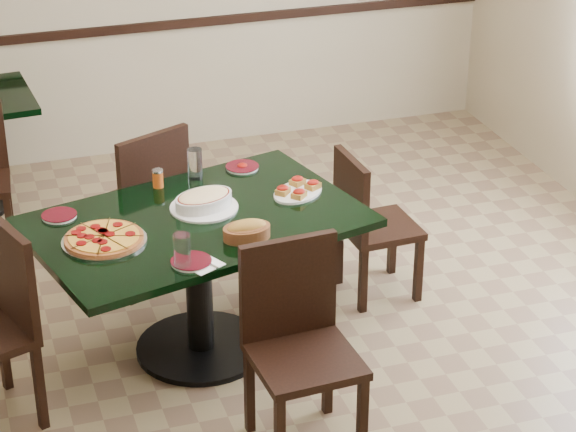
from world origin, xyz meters
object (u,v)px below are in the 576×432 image
object	(u,v)px
main_table	(198,252)
chair_near	(298,334)
pepperoni_pizza	(104,239)
chair_far	(144,199)
chair_right	(367,219)
bread_basket	(247,231)
lasagna_casserole	(204,200)
bruschetta_platter	(298,189)

from	to	relation	value
main_table	chair_near	size ratio (longest dim) A/B	1.84
chair_near	main_table	bearing A→B (deg)	104.02
pepperoni_pizza	chair_far	bearing A→B (deg)	67.91
main_table	chair_right	distance (m)	1.04
main_table	bread_basket	xyz separation A→B (m)	(0.18, -0.27, 0.22)
lasagna_casserole	pepperoni_pizza	bearing A→B (deg)	-178.47
bread_basket	bruschetta_platter	xyz separation A→B (m)	(0.38, 0.38, -0.02)
bruschetta_platter	chair_far	bearing A→B (deg)	101.51
main_table	chair_near	bearing A→B (deg)	-87.05
bread_basket	bruschetta_platter	size ratio (longest dim) A/B	0.64
lasagna_casserole	chair_right	bearing A→B (deg)	-8.25
chair_far	bread_basket	distance (m)	1.07
lasagna_casserole	chair_far	bearing A→B (deg)	87.01
main_table	bruschetta_platter	size ratio (longest dim) A/B	4.77
chair_near	lasagna_casserole	bearing A→B (deg)	98.53
main_table	chair_right	size ratio (longest dim) A/B	2.09
chair_near	bread_basket	xyz separation A→B (m)	(-0.07, 0.53, 0.26)
chair_right	pepperoni_pizza	xyz separation A→B (m)	(-1.45, -0.37, 0.31)
lasagna_casserole	bruschetta_platter	world-z (taller)	lasagna_casserole
main_table	pepperoni_pizza	xyz separation A→B (m)	(-0.46, -0.10, 0.20)
main_table	bread_basket	size ratio (longest dim) A/B	7.43
main_table	chair_far	world-z (taller)	chair_far
main_table	chair_right	xyz separation A→B (m)	(1.00, 0.27, -0.11)
chair_far	pepperoni_pizza	bearing A→B (deg)	43.66
pepperoni_pizza	bread_basket	distance (m)	0.66
bread_basket	pepperoni_pizza	bearing A→B (deg)	162.18
chair_near	lasagna_casserole	world-z (taller)	chair_near
chair_near	lasagna_casserole	distance (m)	0.94
main_table	chair_right	bearing A→B (deg)	0.59
main_table	bread_basket	world-z (taller)	bread_basket
chair_far	chair_right	world-z (taller)	chair_far
lasagna_casserole	main_table	bearing A→B (deg)	-143.05
chair_far	bread_basket	xyz separation A→B (m)	(0.30, -1.00, 0.26)
main_table	bread_basket	bearing A→B (deg)	-71.26
chair_near	bruschetta_platter	size ratio (longest dim) A/B	2.59
main_table	chair_right	world-z (taller)	chair_right
bread_basket	bruschetta_platter	world-z (taller)	bread_basket
main_table	lasagna_casserole	bearing A→B (deg)	41.41
lasagna_casserole	chair_near	bearing A→B (deg)	-97.01
main_table	chair_far	size ratio (longest dim) A/B	1.84
bread_basket	bruschetta_platter	distance (m)	0.54
chair_right	bread_basket	xyz separation A→B (m)	(-0.82, -0.54, 0.33)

